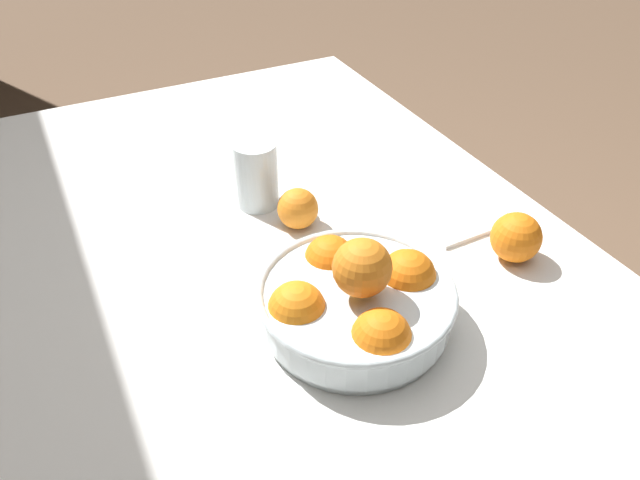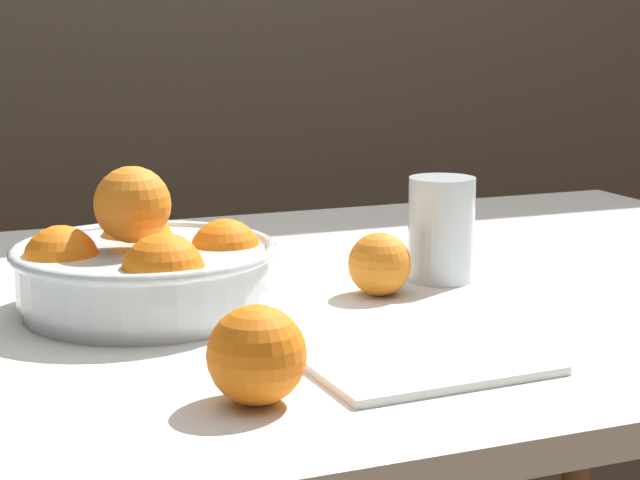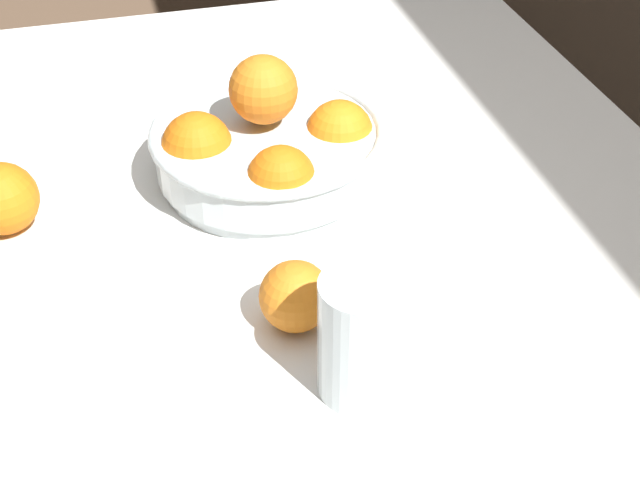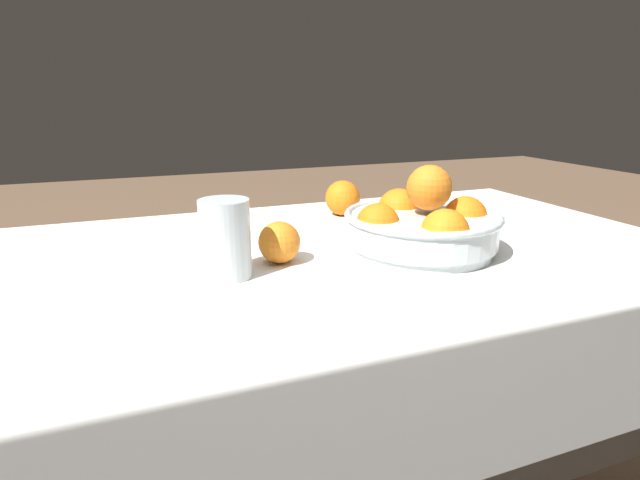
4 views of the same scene
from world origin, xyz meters
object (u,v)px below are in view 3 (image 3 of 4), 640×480
object	(u,v)px
juice_glass	(361,343)
orange_loose_near_bowl	(295,296)
orange_loose_front	(2,199)
fruit_bowl	(268,144)

from	to	relation	value
juice_glass	orange_loose_near_bowl	xyz separation A→B (m)	(-0.09, -0.04, -0.02)
orange_loose_near_bowl	orange_loose_front	distance (m)	0.36
fruit_bowl	orange_loose_near_bowl	xyz separation A→B (m)	(0.25, -0.03, -0.01)
fruit_bowl	orange_loose_near_bowl	world-z (taller)	fruit_bowl
fruit_bowl	juice_glass	xyz separation A→B (m)	(0.35, 0.01, 0.01)
juice_glass	orange_loose_near_bowl	distance (m)	0.10
orange_loose_near_bowl	orange_loose_front	size ratio (longest dim) A/B	0.87
fruit_bowl	orange_loose_front	xyz separation A→B (m)	(0.02, -0.30, -0.01)
juice_glass	fruit_bowl	bearing A→B (deg)	-179.01
juice_glass	orange_loose_front	size ratio (longest dim) A/B	1.51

